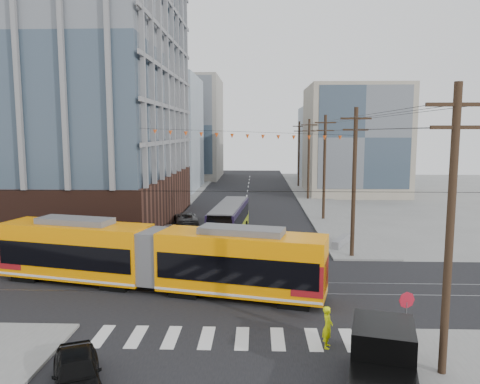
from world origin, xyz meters
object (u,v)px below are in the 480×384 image
object	(u,v)px
pickup_truck	(383,374)
black_sedan	(77,372)
streetcar	(155,257)
city_bus	(229,220)

from	to	relation	value
pickup_truck	black_sedan	xyz separation A→B (m)	(-10.74, 0.38, -0.36)
streetcar	pickup_truck	distance (m)	15.42
streetcar	city_bus	xyz separation A→B (m)	(3.59, 13.86, -0.41)
streetcar	black_sedan	size ratio (longest dim) A/B	4.86
streetcar	city_bus	size ratio (longest dim) A/B	1.87
black_sedan	pickup_truck	bearing A→B (deg)	-25.08
streetcar	black_sedan	bearing A→B (deg)	-78.53
streetcar	black_sedan	distance (m)	11.12
city_bus	black_sedan	distance (m)	25.24
pickup_truck	streetcar	bearing A→B (deg)	146.46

